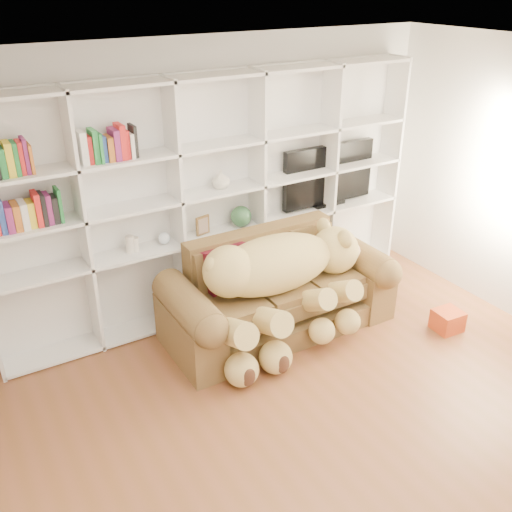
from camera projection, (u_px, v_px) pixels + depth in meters
floor at (363, 443)px, 4.31m from camera, size 5.00×5.00×0.00m
ceiling at (404, 72)px, 3.10m from camera, size 5.00×5.00×0.00m
wall_back at (208, 180)px, 5.63m from camera, size 5.00×0.02×2.70m
bookshelf at (192, 192)px, 5.43m from camera, size 4.43×0.35×2.40m
sofa at (277, 296)px, 5.57m from camera, size 2.23×0.96×0.94m
teddy_bear at (280, 278)px, 5.24m from camera, size 1.81×0.96×1.05m
throw_pillow at (226, 270)px, 5.32m from camera, size 0.46×0.28×0.46m
gift_box at (447, 320)px, 5.63m from camera, size 0.28×0.26×0.21m
tv at (328, 175)px, 6.21m from camera, size 1.14×0.18×0.67m
picture_frame at (203, 225)px, 5.57m from camera, size 0.15×0.06×0.19m
green_vase at (241, 216)px, 5.76m from camera, size 0.21×0.21×0.21m
figurine_tall at (130, 244)px, 5.24m from camera, size 0.10×0.10×0.16m
figurine_short at (135, 244)px, 5.26m from camera, size 0.10×0.10×0.14m
snow_globe at (164, 238)px, 5.40m from camera, size 0.12×0.12×0.12m
shelf_vase at (221, 179)px, 5.47m from camera, size 0.22×0.22×0.18m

